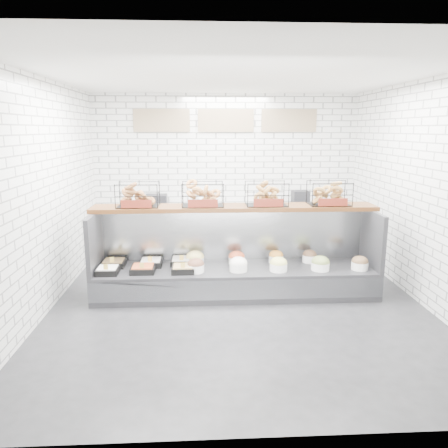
{
  "coord_description": "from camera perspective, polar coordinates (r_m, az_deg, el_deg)",
  "views": [
    {
      "loc": [
        -0.49,
        -5.68,
        2.34
      ],
      "look_at": [
        -0.16,
        0.45,
        1.0
      ],
      "focal_mm": 35.0,
      "sensor_mm": 36.0,
      "label": 1
    }
  ],
  "objects": [
    {
      "name": "ground",
      "position": [
        6.16,
        1.72,
        -10.04
      ],
      "size": [
        5.5,
        5.5,
        0.0
      ],
      "primitive_type": "plane",
      "color": "black",
      "rests_on": "ground"
    },
    {
      "name": "display_case",
      "position": [
        6.37,
        1.37,
        -6.13
      ],
      "size": [
        4.0,
        0.9,
        1.2
      ],
      "color": "black",
      "rests_on": "ground"
    },
    {
      "name": "prep_counter",
      "position": [
        8.34,
        0.32,
        -0.69
      ],
      "size": [
        4.0,
        0.6,
        1.2
      ],
      "color": "#93969B",
      "rests_on": "ground"
    },
    {
      "name": "room_shell",
      "position": [
        6.31,
        1.37,
        9.71
      ],
      "size": [
        5.02,
        5.51,
        3.01
      ],
      "color": "white",
      "rests_on": "ground"
    },
    {
      "name": "bagel_shelf",
      "position": [
        6.29,
        1.41,
        3.55
      ],
      "size": [
        4.1,
        0.5,
        0.4
      ],
      "color": "#3A1E0C",
      "rests_on": "display_case"
    }
  ]
}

